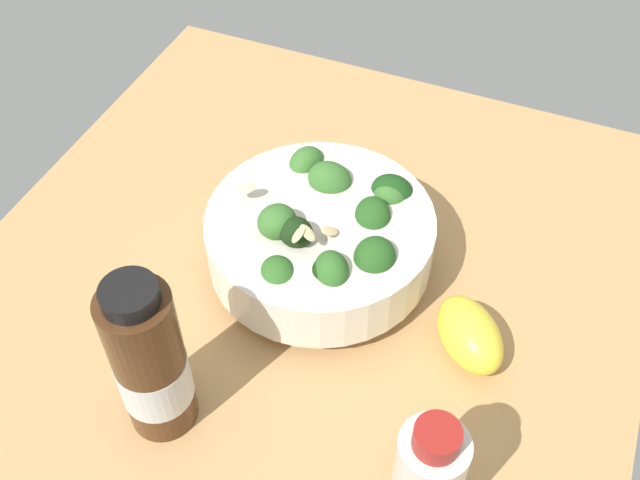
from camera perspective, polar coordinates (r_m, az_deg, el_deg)
ground_plane at (r=75.21cm, az=-0.51°, el=-2.30°), size 63.58×63.58×3.32cm
bowl_of_broccoli at (r=69.84cm, az=0.16°, el=0.31°), size 21.15×21.15×10.34cm
lemon_wedge at (r=66.86cm, az=11.26°, el=-7.03°), size 9.04×9.25×4.76cm
bottle_tall at (r=56.07cm, az=8.15°, el=-17.33°), size 5.00×5.00×12.37cm
bottle_short at (r=59.41cm, az=-12.72°, el=-9.10°), size 5.68×5.68×16.59cm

